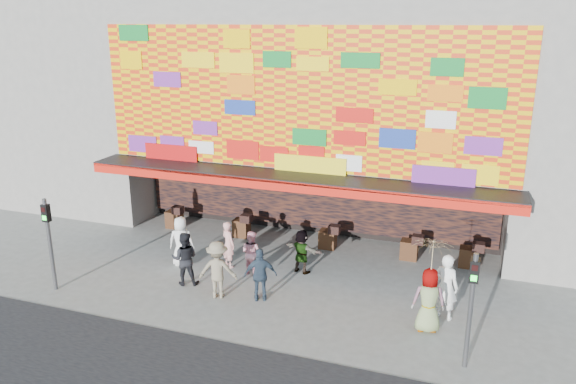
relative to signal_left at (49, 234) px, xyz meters
name	(u,v)px	position (x,y,z in m)	size (l,w,h in m)	color
ground	(255,299)	(6.20, 1.50, -1.86)	(90.00, 90.00, 0.00)	slate
shop_building	(330,94)	(6.20, 9.68, 3.37)	(15.20, 9.40, 10.00)	gray
neighbor_left	(66,67)	(-6.80, 9.50, 4.14)	(11.00, 8.00, 12.00)	gray
signal_left	(49,234)	(0.00, 0.00, 0.00)	(0.22, 0.20, 3.00)	#59595B
signal_right	(472,298)	(12.40, 0.00, 0.00)	(0.22, 0.20, 3.00)	#59595B
ped_a	(181,241)	(2.86, 2.95, -0.98)	(0.86, 0.56, 1.76)	white
ped_b	(228,244)	(4.43, 3.40, -1.04)	(0.60, 0.39, 1.63)	pink
ped_c	(185,259)	(3.70, 1.71, -0.98)	(0.85, 0.66, 1.76)	black
ped_d	(218,270)	(5.08, 1.26, -0.96)	(1.17, 0.67, 1.80)	gray
ped_e	(261,275)	(6.39, 1.50, -1.02)	(0.98, 0.41, 1.67)	#2E3F51
ped_f	(302,251)	(6.94, 3.79, -1.11)	(1.40, 0.45, 1.51)	gray
ped_g	(429,300)	(11.33, 1.41, -0.95)	(0.89, 0.58, 1.82)	gray
ped_h	(446,287)	(11.70, 2.27, -0.89)	(0.71, 0.47, 1.94)	white
ped_i	(251,252)	(5.39, 3.15, -1.11)	(0.73, 0.57, 1.50)	pink
parasol	(432,257)	(11.33, 1.41, 0.32)	(1.05, 1.07, 1.91)	#FFDCA0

